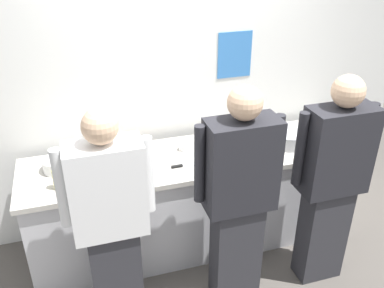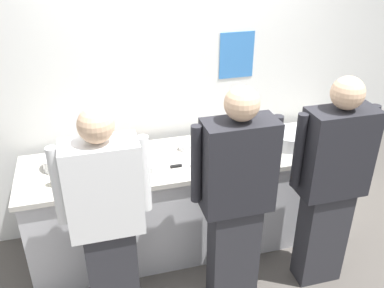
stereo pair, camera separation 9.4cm
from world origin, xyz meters
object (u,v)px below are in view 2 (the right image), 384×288
(chef_center, at_px, (236,197))
(mixing_bowl_steel, at_px, (290,138))
(sheet_tray, at_px, (115,167))
(ramekin_orange_sauce, at_px, (185,147))
(plate_stack_rear, at_px, (329,139))
(chef_far_right, at_px, (331,182))
(squeeze_bottle_primary, at_px, (56,175))
(ramekin_yellow_sauce, at_px, (154,167))
(ramekin_red_sauce, at_px, (246,142))
(chefs_knife, at_px, (185,165))
(ramekin_green_sauce, at_px, (78,156))
(squeeze_bottle_secondary, at_px, (133,141))
(chef_near_left, at_px, (107,219))
(plate_stack_front, at_px, (58,162))

(chef_center, distance_m, mixing_bowl_steel, 0.96)
(sheet_tray, xyz_separation_m, ramekin_orange_sauce, (0.59, 0.14, 0.01))
(plate_stack_rear, bearing_deg, chef_far_right, -119.41)
(squeeze_bottle_primary, distance_m, ramekin_yellow_sauce, 0.71)
(squeeze_bottle_primary, height_order, ramekin_red_sauce, squeeze_bottle_primary)
(chef_far_right, xyz_separation_m, plate_stack_rear, (0.31, 0.55, 0.03))
(mixing_bowl_steel, bearing_deg, ramekin_orange_sauce, 170.60)
(plate_stack_rear, bearing_deg, chefs_knife, -178.86)
(ramekin_orange_sauce, bearing_deg, chef_center, -78.32)
(chef_center, bearing_deg, mixing_bowl_steel, 41.41)
(ramekin_yellow_sauce, height_order, ramekin_green_sauce, ramekin_yellow_sauce)
(ramekin_yellow_sauce, bearing_deg, sheet_tray, 158.85)
(chef_center, relative_size, mixing_bowl_steel, 4.89)
(chef_center, distance_m, ramekin_yellow_sauce, 0.70)
(sheet_tray, xyz_separation_m, ramekin_yellow_sauce, (0.28, -0.11, 0.01))
(squeeze_bottle_secondary, bearing_deg, mixing_bowl_steel, -10.98)
(chef_far_right, xyz_separation_m, squeeze_bottle_secondary, (-1.30, 0.89, 0.07))
(chef_center, relative_size, ramekin_yellow_sauce, 17.28)
(chef_center, distance_m, chefs_knife, 0.57)
(chef_far_right, height_order, ramekin_yellow_sauce, chef_far_right)
(chef_near_left, relative_size, ramekin_green_sauce, 18.59)
(ramekin_green_sauce, bearing_deg, chefs_knife, -23.11)
(chef_far_right, distance_m, ramekin_green_sauce, 1.95)
(ramekin_green_sauce, xyz_separation_m, chefs_knife, (0.79, -0.34, -0.02))
(chef_near_left, relative_size, chef_center, 0.97)
(chef_near_left, xyz_separation_m, mixing_bowl_steel, (1.59, 0.60, 0.07))
(ramekin_red_sauce, bearing_deg, plate_stack_rear, -15.93)
(ramekin_green_sauce, bearing_deg, mixing_bowl_steel, -7.57)
(ramekin_yellow_sauce, bearing_deg, chef_center, -48.04)
(chef_near_left, bearing_deg, ramekin_green_sauce, 100.14)
(chef_near_left, distance_m, chefs_knife, 0.81)
(sheet_tray, distance_m, chefs_knife, 0.54)
(ramekin_green_sauce, bearing_deg, plate_stack_front, -143.21)
(ramekin_red_sauce, bearing_deg, mixing_bowl_steel, -17.38)
(squeeze_bottle_primary, xyz_separation_m, squeeze_bottle_secondary, (0.60, 0.39, -0.01))
(plate_stack_front, bearing_deg, ramekin_orange_sauce, 1.57)
(ramekin_red_sauce, bearing_deg, sheet_tray, -174.55)
(mixing_bowl_steel, bearing_deg, chef_center, -138.59)
(chef_far_right, distance_m, squeeze_bottle_primary, 1.97)
(squeeze_bottle_primary, height_order, ramekin_yellow_sauce, squeeze_bottle_primary)
(plate_stack_front, bearing_deg, sheet_tray, -15.54)
(ramekin_green_sauce, distance_m, chefs_knife, 0.86)
(plate_stack_front, bearing_deg, squeeze_bottle_primary, -91.81)
(chef_center, bearing_deg, ramekin_green_sauce, 139.76)
(chef_near_left, height_order, mixing_bowl_steel, chef_near_left)
(squeeze_bottle_primary, bearing_deg, plate_stack_rear, 1.52)
(chef_near_left, distance_m, squeeze_bottle_secondary, 0.91)
(sheet_tray, distance_m, ramekin_red_sauce, 1.13)
(squeeze_bottle_primary, xyz_separation_m, ramekin_yellow_sauce, (0.71, 0.03, -0.06))
(chef_far_right, height_order, squeeze_bottle_secondary, chef_far_right)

